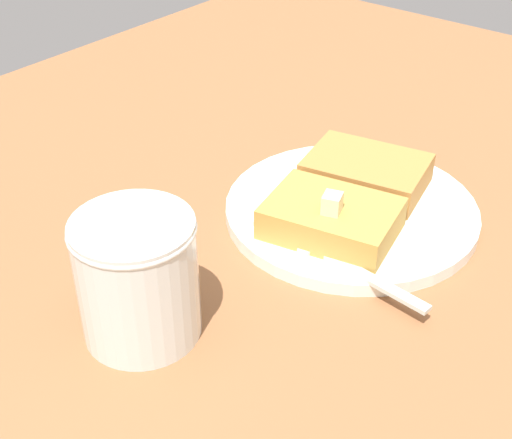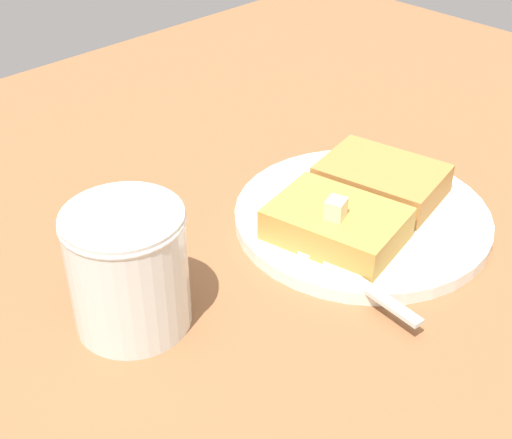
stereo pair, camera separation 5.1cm
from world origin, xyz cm
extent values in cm
cube|color=#935E39|center=(0.00, 0.00, 1.05)|extent=(101.29, 101.29, 2.10)
cylinder|color=white|center=(-0.48, 1.91, 2.65)|extent=(21.18, 21.18, 1.11)
torus|color=#36313F|center=(-0.48, 1.91, 2.81)|extent=(21.18, 21.18, 0.80)
cube|color=gold|center=(-4.37, 1.10, 4.50)|extent=(9.14, 11.24, 2.59)
cube|color=#BC803D|center=(3.41, 2.72, 4.50)|extent=(9.14, 11.24, 2.59)
cube|color=beige|center=(-5.24, 0.58, 6.56)|extent=(1.88, 1.79, 1.53)
cube|color=silver|center=(-7.65, -4.50, 3.39)|extent=(1.85, 10.04, 0.36)
cube|color=silver|center=(-7.04, 1.87, 3.39)|extent=(2.46, 3.00, 0.36)
cube|color=silver|center=(-7.58, 4.94, 3.39)|extent=(0.62, 3.22, 0.36)
cube|color=silver|center=(-7.03, 4.89, 3.39)|extent=(0.62, 3.22, 0.36)
cube|color=silver|center=(-6.49, 4.83, 3.39)|extent=(0.62, 3.22, 0.36)
cube|color=silver|center=(-5.94, 4.78, 3.39)|extent=(0.62, 3.22, 0.36)
cylinder|color=#471C07|center=(-20.70, 5.42, 5.44)|extent=(7.36, 7.36, 6.68)
cylinder|color=silver|center=(-20.70, 5.42, 6.53)|extent=(8.00, 8.00, 8.87)
torus|color=silver|center=(-20.70, 5.42, 10.52)|extent=(8.18, 8.18, 0.50)
camera|label=1|loc=(-43.94, -23.30, 36.00)|focal=50.00mm
camera|label=2|loc=(-40.50, -27.07, 36.00)|focal=50.00mm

